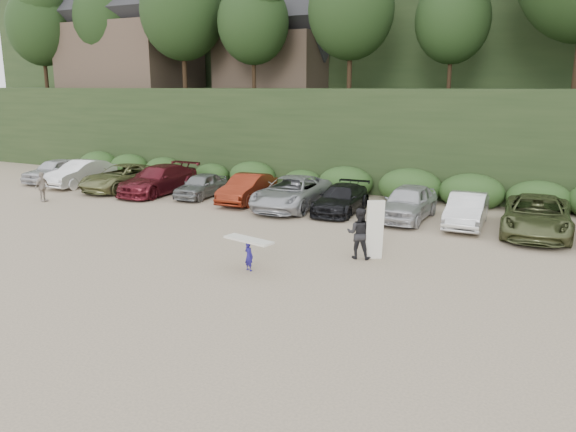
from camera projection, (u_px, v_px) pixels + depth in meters
The scene contains 6 objects.
ground at pixel (255, 272), 19.03m from camera, with size 120.00×120.00×0.00m, color tan.
hillside_backdrop at pixel (463, 25), 47.78m from camera, with size 90.00×41.50×28.00m.
parked_cars at pixel (297, 193), 28.79m from camera, with size 36.92×6.01×1.65m.
distant_walker at pixel (42, 187), 30.40m from camera, with size 0.95×0.40×1.63m, color #9E9286.
child_surfer at pixel (249, 249), 19.00m from camera, with size 1.94×0.91×1.12m.
adult_surfer at pixel (361, 233), 20.32m from camera, with size 1.41×0.86×2.21m.
Camera 1 is at (9.24, -15.62, 6.15)m, focal length 35.00 mm.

